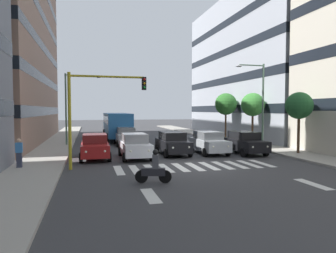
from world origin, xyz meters
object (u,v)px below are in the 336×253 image
object	(u,v)px
bus_behind_traffic	(117,123)
pedestrian_waiting	(19,152)
car_1	(209,142)
traffic_light_gantry	(93,104)
car_4	(95,146)
car_0	(245,142)
car_row2_0	(126,136)
street_lamp_left	(259,97)
street_tree_2	(226,104)
car_2	(173,143)
street_tree_0	(299,106)
street_tree_1	(253,105)
car_3	(135,146)
street_lamp_right	(73,100)
motorcycle_with_rider	(154,169)

from	to	relation	value
bus_behind_traffic	pedestrian_waiting	xyz separation A→B (m)	(6.92, 16.99, -0.86)
car_1	traffic_light_gantry	xyz separation A→B (m)	(8.75, 4.09, 2.82)
car_4	car_0	bearing A→B (deg)	178.21
car_4	car_row2_0	xyz separation A→B (m)	(-3.06, -7.97, 0.00)
car_1	car_4	bearing A→B (deg)	2.88
car_1	street_lamp_left	bearing A→B (deg)	-168.43
car_1	street_tree_2	distance (m)	12.59
car_2	car_4	xyz separation A→B (m)	(5.75, 0.63, 0.00)
bus_behind_traffic	street_tree_0	xyz separation A→B (m)	(-12.16, 15.80, 1.82)
street_tree_1	car_3	bearing A→B (deg)	24.02
street_lamp_right	pedestrian_waiting	bearing A→B (deg)	78.29
car_1	car_2	bearing A→B (deg)	-3.98
car_row2_0	street_lamp_right	distance (m)	5.97
car_0	motorcycle_with_rider	world-z (taller)	car_0
pedestrian_waiting	car_0	bearing A→B (deg)	-170.01
car_2	traffic_light_gantry	size ratio (longest dim) A/B	0.81
car_row2_0	motorcycle_with_rider	xyz separation A→B (m)	(0.55, 15.95, -0.24)
car_row2_0	pedestrian_waiting	bearing A→B (deg)	56.68
car_1	street_lamp_left	xyz separation A→B (m)	(-4.85, -0.99, 3.57)
car_4	bus_behind_traffic	distance (m)	14.22
motorcycle_with_rider	street_lamp_left	size ratio (longest dim) A/B	0.24
car_0	car_3	world-z (taller)	same
traffic_light_gantry	street_tree_0	bearing A→B (deg)	-173.26
car_0	street_tree_0	distance (m)	4.83
car_1	car_row2_0	world-z (taller)	same
car_row2_0	street_tree_1	xyz separation A→B (m)	(-11.92, 2.94, 2.99)
car_4	motorcycle_with_rider	distance (m)	8.37
car_2	street_lamp_left	bearing A→B (deg)	-174.12
car_row2_0	street_tree_1	distance (m)	12.63
street_tree_2	street_lamp_left	bearing A→B (deg)	81.43
motorcycle_with_rider	street_tree_2	xyz separation A→B (m)	(-12.37, -18.86, 3.39)
pedestrian_waiting	street_tree_0	bearing A→B (deg)	-176.43
street_tree_0	street_tree_1	world-z (taller)	street_tree_1
car_0	bus_behind_traffic	xyz separation A→B (m)	(8.54, -14.27, 0.97)
bus_behind_traffic	pedestrian_waiting	distance (m)	18.37
street_tree_2	bus_behind_traffic	bearing A→B (deg)	-14.01
car_1	street_tree_0	size ratio (longest dim) A/B	0.97
car_4	street_lamp_left	xyz separation A→B (m)	(-13.46, -1.43, 3.57)
car_3	street_tree_1	distance (m)	13.75
bus_behind_traffic	street_lamp_right	bearing A→B (deg)	50.50
street_lamp_right	street_tree_1	xyz separation A→B (m)	(-16.80, 3.37, -0.41)
car_3	street_tree_1	size ratio (longest dim) A/B	0.91
car_row2_0	street_lamp_left	xyz separation A→B (m)	(-10.40, 6.54, 3.57)
bus_behind_traffic	street_lamp_left	world-z (taller)	street_lamp_left
motorcycle_with_rider	street_tree_1	xyz separation A→B (m)	(-12.46, -13.01, 3.23)
car_3	motorcycle_with_rider	bearing A→B (deg)	88.43
traffic_light_gantry	street_tree_2	bearing A→B (deg)	-135.95
car_0	street_tree_2	world-z (taller)	street_tree_2
street_lamp_left	bus_behind_traffic	bearing A→B (deg)	-49.32
car_1	motorcycle_with_rider	xyz separation A→B (m)	(6.09, 8.41, -0.24)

